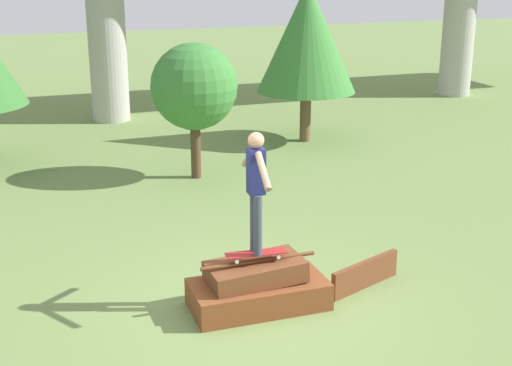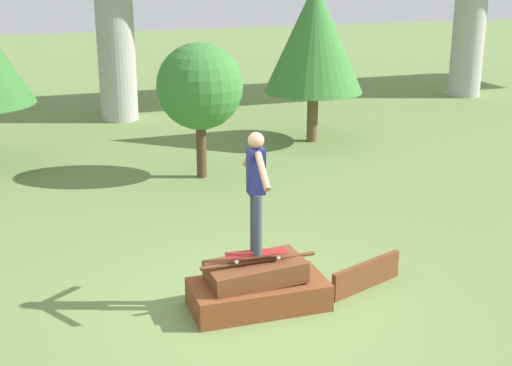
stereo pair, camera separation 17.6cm
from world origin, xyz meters
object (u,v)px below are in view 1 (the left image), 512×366
skater (256,184)px  tree_behind_right (194,87)px  skateboard (256,254)px  tree_mid_back (307,38)px

skater → tree_behind_right: tree_behind_right is taller
skateboard → tree_mid_back: 9.74m
skater → tree_behind_right: size_ratio=0.57×
tree_mid_back → skater: bearing=-117.8°
tree_behind_right → skateboard: bearing=-97.8°
skater → tree_mid_back: tree_mid_back is taller
skater → tree_mid_back: 9.60m
skateboard → skater: size_ratio=0.51×
skater → tree_behind_right: 6.29m
skater → tree_mid_back: size_ratio=0.41×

